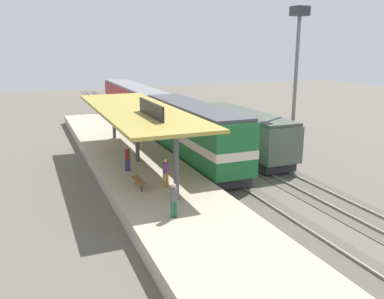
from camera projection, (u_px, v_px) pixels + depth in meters
name	position (u px, v px, depth m)	size (l,w,h in m)	color
ground_plane	(221.00, 163.00, 31.58)	(120.00, 120.00, 0.00)	#5B564C
track_near	(197.00, 166.00, 30.84)	(3.20, 110.00, 0.16)	#4E4941
track_far	(250.00, 160.00, 32.52)	(3.20, 110.00, 0.16)	#4E4941
platform	(138.00, 167.00, 29.05)	(6.00, 44.00, 0.90)	#A89E89
station_canopy	(137.00, 111.00, 27.95)	(5.20, 18.00, 4.70)	#47474C
platform_bench	(138.00, 181.00, 23.44)	(0.44, 1.70, 0.50)	#333338
locomotive	(193.00, 133.00, 31.04)	(2.93, 14.43, 4.44)	#28282D
passenger_carriage_single	(134.00, 104.00, 47.21)	(2.90, 20.00, 4.24)	#28282D
freight_car	(243.00, 133.00, 33.18)	(2.80, 12.00, 3.54)	#28282D
light_mast	(297.00, 52.00, 30.78)	(1.10, 1.10, 11.70)	slate
person_waiting	(174.00, 199.00, 19.27)	(0.34, 0.34, 1.71)	#23603D
person_walking	(127.00, 157.00, 26.42)	(0.34, 0.34, 1.71)	navy
person_boarding	(166.00, 171.00, 23.46)	(0.34, 0.34, 1.71)	olive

